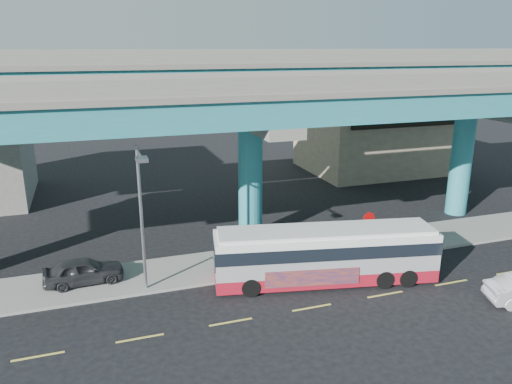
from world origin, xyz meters
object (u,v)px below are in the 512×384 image
object	(u,v)px
transit_bus	(326,253)
parked_car	(84,271)
street_lamp	(141,201)
stop_sign	(368,224)

from	to	relation	value
transit_bus	parked_car	size ratio (longest dim) A/B	2.91
street_lamp	stop_sign	distance (m)	13.16
street_lamp	stop_sign	bearing A→B (deg)	3.25
transit_bus	stop_sign	xyz separation A→B (m)	(3.83, 2.21, 0.40)
transit_bus	street_lamp	distance (m)	9.69
parked_car	stop_sign	distance (m)	15.86
street_lamp	parked_car	bearing A→B (deg)	144.11
transit_bus	street_lamp	world-z (taller)	street_lamp
transit_bus	stop_sign	bearing A→B (deg)	41.44
transit_bus	parked_car	xyz separation A→B (m)	(-11.93, 3.61, -0.79)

